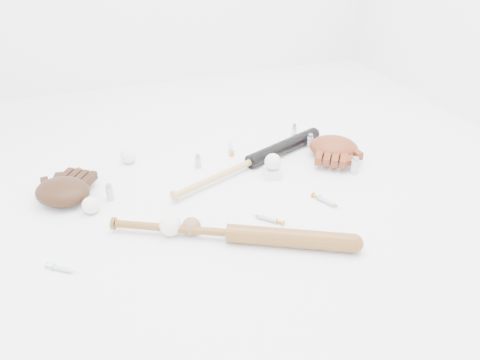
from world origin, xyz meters
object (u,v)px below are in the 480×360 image
object	(u,v)px
bat_wood	(230,233)
pedestal	(272,173)
bat_dark	(251,162)
glove_dark	(63,191)

from	to	relation	value
bat_wood	pedestal	bearing A→B (deg)	75.61
pedestal	bat_dark	bearing A→B (deg)	119.93
bat_dark	pedestal	distance (m)	0.12
bat_dark	bat_wood	world-z (taller)	bat_wood
pedestal	bat_wood	bearing A→B (deg)	-132.05
bat_wood	glove_dark	xyz separation A→B (m)	(-0.56, 0.48, 0.01)
bat_dark	bat_wood	xyz separation A→B (m)	(-0.27, -0.47, 0.00)
glove_dark	pedestal	distance (m)	0.90
glove_dark	bat_wood	bearing A→B (deg)	-5.77
glove_dark	pedestal	xyz separation A→B (m)	(0.89, -0.11, -0.03)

